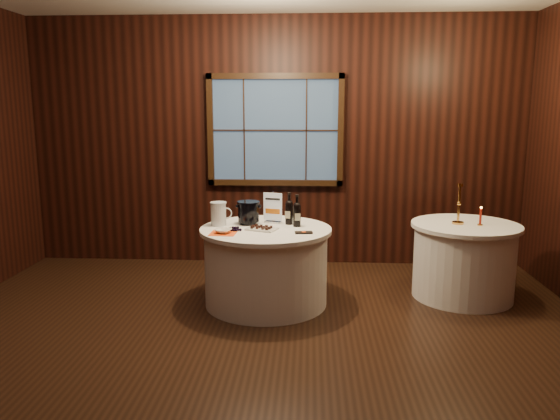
# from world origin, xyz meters

# --- Properties ---
(ground) EXTENTS (6.00, 6.00, 0.00)m
(ground) POSITION_xyz_m (0.00, 0.00, 0.00)
(ground) COLOR black
(ground) RESTS_ON ground
(back_wall) EXTENTS (6.00, 0.10, 3.00)m
(back_wall) POSITION_xyz_m (0.00, 2.48, 1.54)
(back_wall) COLOR black
(back_wall) RESTS_ON ground
(main_table) EXTENTS (1.28, 1.28, 0.77)m
(main_table) POSITION_xyz_m (0.00, 1.00, 0.39)
(main_table) COLOR white
(main_table) RESTS_ON ground
(side_table) EXTENTS (1.08, 1.08, 0.77)m
(side_table) POSITION_xyz_m (2.00, 1.30, 0.39)
(side_table) COLOR white
(side_table) RESTS_ON ground
(sign_stand) EXTENTS (0.19, 0.14, 0.32)m
(sign_stand) POSITION_xyz_m (0.06, 1.24, 0.88)
(sign_stand) COLOR #B4B4BB
(sign_stand) RESTS_ON main_table
(port_bottle_left) EXTENTS (0.08, 0.09, 0.32)m
(port_bottle_left) POSITION_xyz_m (0.22, 1.18, 0.91)
(port_bottle_left) COLOR black
(port_bottle_left) RESTS_ON main_table
(port_bottle_right) EXTENTS (0.08, 0.08, 0.32)m
(port_bottle_right) POSITION_xyz_m (0.30, 1.08, 0.91)
(port_bottle_right) COLOR black
(port_bottle_right) RESTS_ON main_table
(ice_bucket) EXTENTS (0.23, 0.23, 0.23)m
(ice_bucket) POSITION_xyz_m (-0.19, 1.17, 0.89)
(ice_bucket) COLOR black
(ice_bucket) RESTS_ON main_table
(chocolate_plate) EXTENTS (0.33, 0.28, 0.04)m
(chocolate_plate) POSITION_xyz_m (-0.03, 0.91, 0.79)
(chocolate_plate) COLOR silver
(chocolate_plate) RESTS_ON main_table
(chocolate_box) EXTENTS (0.17, 0.10, 0.01)m
(chocolate_box) POSITION_xyz_m (0.37, 0.79, 0.78)
(chocolate_box) COLOR black
(chocolate_box) RESTS_ON main_table
(grape_bunch) EXTENTS (0.18, 0.06, 0.04)m
(grape_bunch) POSITION_xyz_m (-0.28, 0.84, 0.79)
(grape_bunch) COLOR black
(grape_bunch) RESTS_ON main_table
(glass_pitcher) EXTENTS (0.22, 0.17, 0.24)m
(glass_pitcher) POSITION_xyz_m (-0.47, 1.08, 0.89)
(glass_pitcher) COLOR silver
(glass_pitcher) RESTS_ON main_table
(orange_napkin) EXTENTS (0.25, 0.25, 0.00)m
(orange_napkin) POSITION_xyz_m (-0.38, 0.75, 0.77)
(orange_napkin) COLOR #FF5215
(orange_napkin) RESTS_ON main_table
(cracker_bowl) EXTENTS (0.19, 0.19, 0.04)m
(cracker_bowl) POSITION_xyz_m (-0.38, 0.75, 0.79)
(cracker_bowl) COLOR silver
(cracker_bowl) RESTS_ON orange_napkin
(brass_candlestick) EXTENTS (0.12, 0.12, 0.41)m
(brass_candlestick) POSITION_xyz_m (1.92, 1.29, 0.92)
(brass_candlestick) COLOR #C48B3D
(brass_candlestick) RESTS_ON side_table
(red_candle) EXTENTS (0.05, 0.05, 0.19)m
(red_candle) POSITION_xyz_m (2.11, 1.23, 0.85)
(red_candle) COLOR #C48B3D
(red_candle) RESTS_ON side_table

